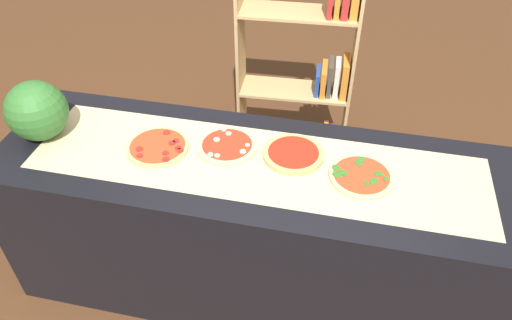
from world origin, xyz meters
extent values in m
plane|color=#4C2D19|center=(0.00, 0.00, 0.00)|extent=(12.00, 12.00, 0.00)
cube|color=black|center=(0.00, 0.00, 0.45)|extent=(2.50, 0.76, 0.90)
cube|color=tan|center=(0.00, 0.00, 0.90)|extent=(2.10, 0.51, 0.00)
cylinder|color=#DBB26B|center=(-0.48, 0.00, 0.91)|extent=(0.30, 0.30, 0.02)
cylinder|color=red|center=(-0.48, 0.00, 0.92)|extent=(0.26, 0.26, 0.00)
cylinder|color=maroon|center=(-0.38, 0.00, 0.93)|extent=(0.03, 0.03, 0.00)
cylinder|color=maroon|center=(-0.42, -0.05, 0.93)|extent=(0.03, 0.03, 0.00)
cylinder|color=maroon|center=(-0.42, 0.03, 0.93)|extent=(0.03, 0.03, 0.00)
cylinder|color=maroon|center=(-0.40, -0.09, 0.93)|extent=(0.03, 0.03, 0.00)
cylinder|color=maroon|center=(-0.53, -0.09, 0.93)|extent=(0.03, 0.03, 0.00)
cylinder|color=maroon|center=(-0.36, -0.02, 0.93)|extent=(0.03, 0.03, 0.00)
cylinder|color=maroon|center=(-0.40, 0.05, 0.93)|extent=(0.03, 0.03, 0.00)
cylinder|color=maroon|center=(-0.47, 0.10, 0.93)|extent=(0.04, 0.04, 0.00)
cylinder|color=maroon|center=(-0.55, -0.05, 0.93)|extent=(0.03, 0.03, 0.00)
cylinder|color=#E5C17F|center=(-0.16, 0.08, 0.91)|extent=(0.29, 0.29, 0.02)
cylinder|color=red|center=(-0.16, 0.08, 0.92)|extent=(0.24, 0.24, 0.00)
cylinder|color=#C6B28E|center=(-0.18, -0.01, 0.92)|extent=(0.03, 0.03, 0.01)
cylinder|color=#C6B28E|center=(-0.17, 0.16, 0.92)|extent=(0.03, 0.03, 0.01)
cylinder|color=#C6B28E|center=(-0.06, 0.09, 0.92)|extent=(0.02, 0.02, 0.01)
cylinder|color=#C6B28E|center=(-0.07, 0.04, 0.92)|extent=(0.03, 0.03, 0.01)
cylinder|color=#C6B28E|center=(-0.22, 0.10, 0.92)|extent=(0.03, 0.03, 0.01)
cylinder|color=#C6B28E|center=(-0.21, -0.01, 0.92)|extent=(0.03, 0.03, 0.01)
cylinder|color=#C6B28E|center=(-0.20, 0.18, 0.92)|extent=(0.02, 0.02, 0.01)
cylinder|color=tan|center=(0.16, 0.09, 0.91)|extent=(0.29, 0.29, 0.02)
cylinder|color=#AD2314|center=(0.16, 0.09, 0.92)|extent=(0.24, 0.24, 0.00)
cylinder|color=#E5C17F|center=(0.48, 0.00, 0.91)|extent=(0.29, 0.29, 0.02)
cylinder|color=red|center=(0.48, 0.00, 0.92)|extent=(0.25, 0.25, 0.00)
ellipsoid|color=#286B23|center=(0.55, 0.02, 0.92)|extent=(0.05, 0.03, 0.00)
ellipsoid|color=#286B23|center=(0.50, -0.06, 0.92)|extent=(0.03, 0.04, 0.00)
ellipsoid|color=#286B23|center=(0.53, -0.03, 0.92)|extent=(0.05, 0.06, 0.00)
ellipsoid|color=#286B23|center=(0.37, -0.03, 0.92)|extent=(0.05, 0.05, 0.00)
ellipsoid|color=#286B23|center=(0.41, -0.01, 0.92)|extent=(0.04, 0.04, 0.00)
ellipsoid|color=#286B23|center=(0.38, -0.02, 0.92)|extent=(0.04, 0.05, 0.00)
ellipsoid|color=#286B23|center=(0.58, -0.01, 0.92)|extent=(0.02, 0.03, 0.00)
ellipsoid|color=#286B23|center=(0.53, -0.04, 0.92)|extent=(0.04, 0.03, 0.00)
ellipsoid|color=#286B23|center=(0.46, 0.07, 0.92)|extent=(0.05, 0.05, 0.00)
ellipsoid|color=#286B23|center=(0.40, -0.01, 0.92)|extent=(0.05, 0.05, 0.00)
ellipsoid|color=#286B23|center=(0.36, 0.02, 0.92)|extent=(0.05, 0.05, 0.00)
ellipsoid|color=#286B23|center=(0.47, 0.10, 0.92)|extent=(0.05, 0.05, 0.00)
sphere|color=#2D6628|center=(-1.07, -0.01, 1.04)|extent=(0.29, 0.29, 0.29)
cube|color=tan|center=(0.38, 1.20, 0.84)|extent=(0.03, 0.27, 1.69)
cube|color=tan|center=(-0.36, 1.16, 0.84)|extent=(0.03, 0.27, 1.69)
cube|color=tan|center=(0.01, 1.18, 0.01)|extent=(0.73, 0.31, 0.02)
cube|color=#753384|center=(0.34, 1.20, 0.11)|extent=(0.05, 0.22, 0.19)
cube|color=#753384|center=(0.30, 1.20, 0.13)|extent=(0.05, 0.18, 0.23)
cube|color=orange|center=(0.26, 1.19, 0.14)|extent=(0.04, 0.22, 0.24)
cube|color=gold|center=(0.22, 1.19, 0.10)|extent=(0.05, 0.21, 0.16)
cube|color=#2D753D|center=(0.18, 1.19, 0.12)|extent=(0.05, 0.22, 0.20)
cube|color=#47423D|center=(0.13, 1.19, 0.10)|extent=(0.04, 0.19, 0.16)
cube|color=tan|center=(0.01, 1.18, 0.57)|extent=(0.73, 0.31, 0.02)
cube|color=orange|center=(0.34, 1.20, 0.70)|extent=(0.05, 0.21, 0.25)
cube|color=silver|center=(0.29, 1.19, 0.69)|extent=(0.04, 0.16, 0.23)
cube|color=#47423D|center=(0.24, 1.19, 0.69)|extent=(0.04, 0.18, 0.23)
cube|color=orange|center=(0.20, 1.19, 0.67)|extent=(0.05, 0.21, 0.19)
cube|color=#234799|center=(0.17, 1.19, 0.66)|extent=(0.04, 0.18, 0.16)
cube|color=tan|center=(0.01, 1.18, 1.12)|extent=(0.73, 0.31, 0.02)
cube|color=orange|center=(0.34, 1.20, 1.21)|extent=(0.06, 0.19, 0.16)
cube|color=#B22823|center=(0.28, 1.19, 1.22)|extent=(0.05, 0.21, 0.18)
camera|label=1|loc=(0.36, -1.65, 2.36)|focal=34.00mm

